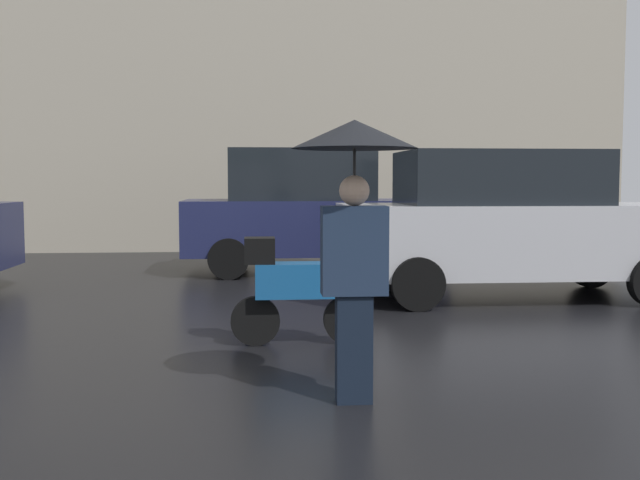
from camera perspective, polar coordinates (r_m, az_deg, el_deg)
pedestrian_with_umbrella at (r=5.16m, az=2.60°, el=3.75°), size 0.86×0.86×1.94m
parked_scooter at (r=7.09m, az=-1.74°, el=-3.49°), size 1.33×0.32×1.23m
parked_car_right at (r=12.88m, az=-0.83°, el=2.20°), size 4.32×2.08×2.07m
parked_car_distant at (r=10.22m, az=14.04°, el=1.19°), size 4.50×1.94×1.92m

